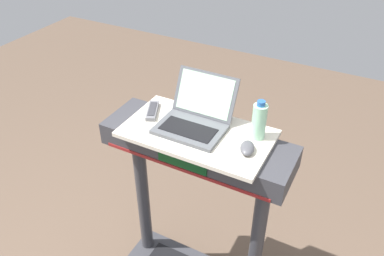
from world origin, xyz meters
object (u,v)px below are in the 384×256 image
computer_mouse (247,148)px  tv_remote (152,111)px  water_bottle (259,121)px  laptop (195,117)px

computer_mouse → tv_remote: bearing=156.3°
computer_mouse → water_bottle: water_bottle is taller
computer_mouse → tv_remote: size_ratio=0.61×
laptop → computer_mouse: (0.28, -0.07, -0.03)m
laptop → computer_mouse: size_ratio=3.04×
laptop → tv_remote: bearing=-176.6°
computer_mouse → water_bottle: size_ratio=0.54×
tv_remote → computer_mouse: bearing=-7.5°
computer_mouse → water_bottle: 0.13m
water_bottle → computer_mouse: bearing=-91.5°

